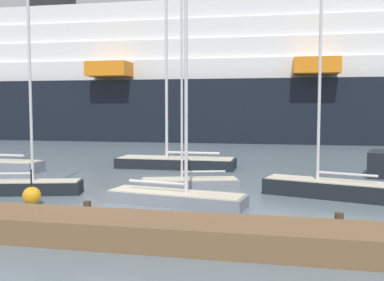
{
  "coord_description": "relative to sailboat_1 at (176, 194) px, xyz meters",
  "views": [
    {
      "loc": [
        5.86,
        -14.85,
        3.71
      ],
      "look_at": [
        0.0,
        13.19,
        1.52
      ],
      "focal_mm": 41.38,
      "sensor_mm": 36.0,
      "label": 1
    }
  ],
  "objects": [
    {
      "name": "ground_plane",
      "position": [
        -1.88,
        -1.24,
        -0.39
      ],
      "size": [
        600.0,
        600.0,
        0.0
      ],
      "primitive_type": "plane",
      "color": "slate"
    },
    {
      "name": "dock_pier",
      "position": [
        -1.88,
        -4.79,
        -0.04
      ],
      "size": [
        18.4,
        2.17,
        0.83
      ],
      "color": "brown",
      "rests_on": "ground_plane"
    },
    {
      "name": "sailboat_1",
      "position": [
        0.0,
        0.0,
        0.0
      ],
      "size": [
        5.53,
        2.26,
        8.32
      ],
      "rotation": [
        0.0,
        0.0,
        -0.17
      ],
      "color": "gray",
      "rests_on": "ground_plane"
    },
    {
      "name": "sailboat_2",
      "position": [
        5.77,
        2.68,
        0.04
      ],
      "size": [
        5.38,
        2.88,
        8.0
      ],
      "rotation": [
        0.0,
        0.0,
        2.85
      ],
      "color": "black",
      "rests_on": "ground_plane"
    },
    {
      "name": "sailboat_3",
      "position": [
        -2.42,
        9.75,
        0.13
      ],
      "size": [
        7.18,
        2.1,
        11.82
      ],
      "rotation": [
        0.0,
        0.0,
        3.14
      ],
      "color": "black",
      "rests_on": "ground_plane"
    },
    {
      "name": "sailboat_5",
      "position": [
        -6.83,
        0.65,
        0.05
      ],
      "size": [
        4.96,
        2.32,
        8.76
      ],
      "rotation": [
        0.0,
        0.0,
        0.26
      ],
      "color": "black",
      "rests_on": "ground_plane"
    },
    {
      "name": "sailboat_6",
      "position": [
        -0.22,
        3.48,
        -0.01
      ],
      "size": [
        4.59,
        2.4,
        8.64
      ],
      "rotation": [
        0.0,
        0.0,
        3.43
      ],
      "color": "gray",
      "rests_on": "ground_plane"
    },
    {
      "name": "channel_buoy_0",
      "position": [
        -5.34,
        -1.16,
        -0.04
      ],
      "size": [
        0.69,
        0.69,
        1.36
      ],
      "color": "orange",
      "rests_on": "ground_plane"
    },
    {
      "name": "cruise_ship",
      "position": [
        -3.82,
        36.26,
        6.33
      ],
      "size": [
        118.71,
        20.17,
        20.96
      ],
      "rotation": [
        0.0,
        0.0,
        0.02
      ],
      "color": "black",
      "rests_on": "ground_plane"
    }
  ]
}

